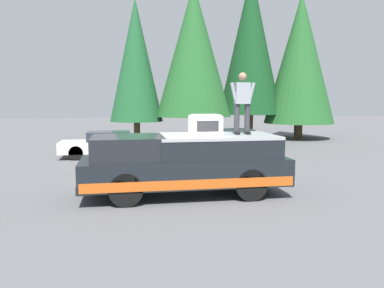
# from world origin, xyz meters

# --- Properties ---
(ground_plane) EXTENTS (90.00, 90.00, 0.00)m
(ground_plane) POSITION_xyz_m (0.00, 0.00, 0.00)
(ground_plane) COLOR #565659
(pickup_truck) EXTENTS (2.01, 5.54, 1.65)m
(pickup_truck) POSITION_xyz_m (-0.27, -0.27, 0.87)
(pickup_truck) COLOR black
(pickup_truck) RESTS_ON ground
(compressor_unit) EXTENTS (0.65, 0.84, 0.56)m
(compressor_unit) POSITION_xyz_m (-0.23, -0.84, 1.93)
(compressor_unit) COLOR silver
(compressor_unit) RESTS_ON pickup_truck
(person_on_truck_bed) EXTENTS (0.29, 0.72, 1.69)m
(person_on_truck_bed) POSITION_xyz_m (-0.27, -1.87, 2.55)
(person_on_truck_bed) COLOR #333338
(person_on_truck_bed) RESTS_ON pickup_truck
(parked_car_silver) EXTENTS (1.64, 4.10, 1.16)m
(parked_car_silver) POSITION_xyz_m (7.77, -3.86, 0.58)
(parked_car_silver) COLOR silver
(parked_car_silver) RESTS_ON ground
(parked_car_white) EXTENTS (1.64, 4.10, 1.16)m
(parked_car_white) POSITION_xyz_m (7.39, 2.05, 0.58)
(parked_car_white) COLOR white
(parked_car_white) RESTS_ON ground
(conifer_far_left) EXTENTS (4.52, 4.52, 9.40)m
(conifer_far_left) POSITION_xyz_m (13.63, -10.14, 5.21)
(conifer_far_left) COLOR #4C3826
(conifer_far_left) RESTS_ON ground
(conifer_left) EXTENTS (4.06, 4.06, 10.86)m
(conifer_left) POSITION_xyz_m (14.37, -7.00, 6.23)
(conifer_left) COLOR #4C3826
(conifer_left) RESTS_ON ground
(conifer_center_left) EXTENTS (4.53, 4.53, 9.44)m
(conifer_center_left) POSITION_xyz_m (12.94, -2.96, 5.48)
(conifer_center_left) COLOR #4C3826
(conifer_center_left) RESTS_ON ground
(conifer_center_right) EXTENTS (3.21, 3.21, 8.63)m
(conifer_center_right) POSITION_xyz_m (13.69, 0.45, 4.93)
(conifer_center_right) COLOR #4C3826
(conifer_center_right) RESTS_ON ground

